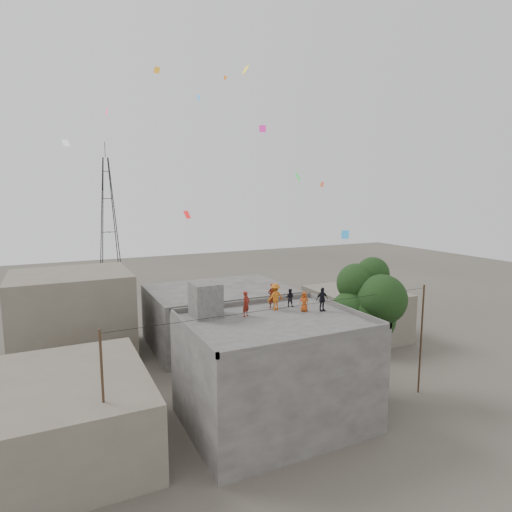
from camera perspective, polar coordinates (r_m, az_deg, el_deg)
The scene contains 18 objects.
ground at distance 27.01m, azimuth 2.38°, elevation -21.11°, with size 140.00×140.00×0.00m, color #444038.
main_building at distance 25.65m, azimuth 2.42°, elevation -15.16°, with size 10.00×8.00×6.10m.
parapet at distance 24.55m, azimuth 2.47°, elevation -8.30°, with size 10.00×8.00×0.30m.
stair_head_box at distance 25.39m, azimuth -6.74°, elevation -5.80°, with size 1.60×1.80×2.00m, color #454240.
neighbor_west at distance 25.35m, azimuth -23.91°, elevation -18.82°, with size 8.00×10.00×4.00m, color #635C4E.
neighbor_north at distance 38.65m, azimuth -4.85°, elevation -7.88°, with size 12.00×9.00×5.00m, color #454240.
neighbor_northwest at distance 38.01m, azimuth -23.31°, elevation -7.26°, with size 9.00×8.00×7.00m, color #635C4E.
neighbor_east at distance 41.22m, azimuth 13.16°, elevation -7.48°, with size 7.00×8.00×4.40m, color #635C4E.
tree at distance 29.13m, azimuth 14.85°, elevation -6.20°, with size 4.90×4.60×9.10m.
utility_line at distance 24.58m, azimuth 4.92°, elevation -14.30°, with size 20.12×0.62×7.40m.
transmission_tower at distance 61.28m, azimuth -19.05°, elevation 3.94°, with size 2.97×2.97×20.01m.
person_red_adult at distance 27.11m, azimuth 2.13°, elevation -5.31°, with size 0.57×0.37×1.57m, color maroon.
person_orange_child at distance 26.48m, azimuth 6.44°, elevation -6.07°, with size 0.60×0.39×1.22m, color #AE4413.
person_dark_child at distance 27.53m, azimuth 4.52°, elevation -5.55°, with size 0.56×0.44×1.16m, color black.
person_dark_adult at distance 26.67m, azimuth 8.81°, elevation -5.73°, with size 0.87×0.36×1.48m, color black.
person_orange_adult at distance 26.61m, azimuth 2.58°, elevation -5.45°, with size 1.08×0.62×1.67m, color #BF6015.
person_red_child at distance 25.25m, azimuth -1.33°, elevation -6.40°, with size 0.55×0.36×1.50m, color maroon.
kites at distance 30.05m, azimuth -3.72°, elevation 14.30°, with size 21.24×16.09×12.76m.
Camera 1 is at (-11.16, -20.71, 13.27)m, focal length 30.00 mm.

